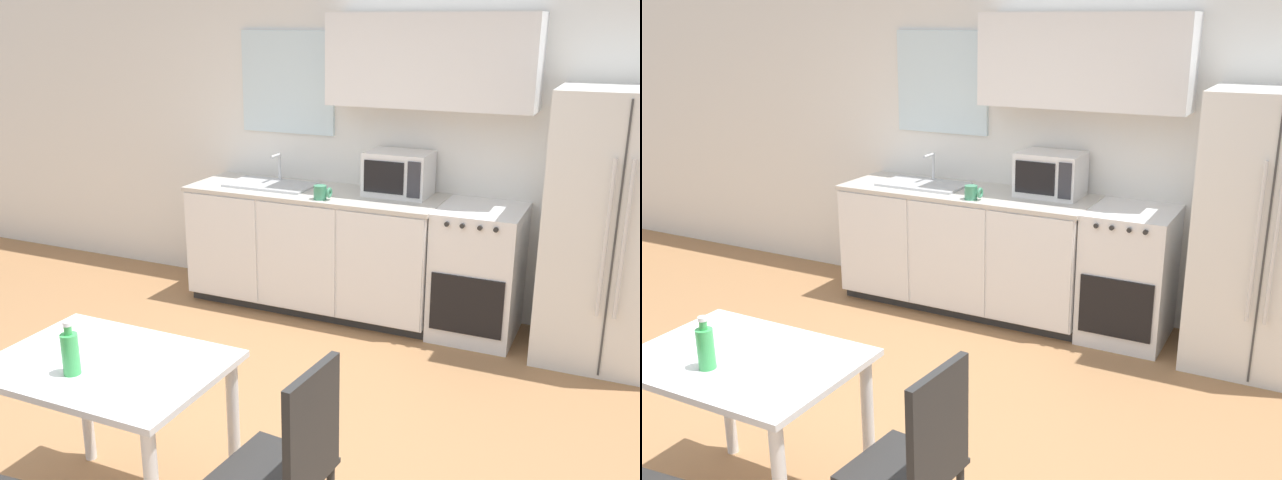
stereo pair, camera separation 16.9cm
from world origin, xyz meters
TOP-DOWN VIEW (x-y plane):
  - ground_plane at (0.00, 0.00)m, footprint 12.00×12.00m
  - wall_back at (0.05, 2.40)m, footprint 12.00×0.38m
  - kitchen_counter at (-0.38, 2.07)m, footprint 1.96×0.67m
  - oven_range at (0.89, 2.08)m, footprint 0.57×0.64m
  - refrigerator at (1.76, 2.05)m, footprint 0.87×0.72m
  - kitchen_sink at (-0.75, 2.08)m, footprint 0.67×0.39m
  - microwave at (0.24, 2.19)m, footprint 0.46×0.34m
  - coffee_mug at (-0.21, 1.83)m, footprint 0.13×0.09m
  - dining_table at (-0.12, -0.57)m, footprint 0.99×0.70m
  - dining_chair_side at (0.75, -0.54)m, footprint 0.43×0.43m
  - drink_bottle at (-0.18, -0.70)m, footprint 0.07×0.07m

SIDE VIEW (x-z plane):
  - ground_plane at x=0.00m, z-range 0.00..0.00m
  - oven_range at x=0.89m, z-range 0.00..0.93m
  - kitchen_counter at x=-0.38m, z-range 0.00..0.94m
  - dining_chair_side at x=0.75m, z-range 0.07..1.00m
  - dining_table at x=-0.12m, z-range 0.25..1.03m
  - drink_bottle at x=-0.18m, z-range 0.75..0.99m
  - refrigerator at x=1.76m, z-range 0.00..1.77m
  - kitchen_sink at x=-0.75m, z-range 0.84..1.07m
  - coffee_mug at x=-0.21m, z-range 0.94..1.04m
  - microwave at x=0.24m, z-range 0.94..1.26m
  - wall_back at x=0.05m, z-range 0.08..2.78m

